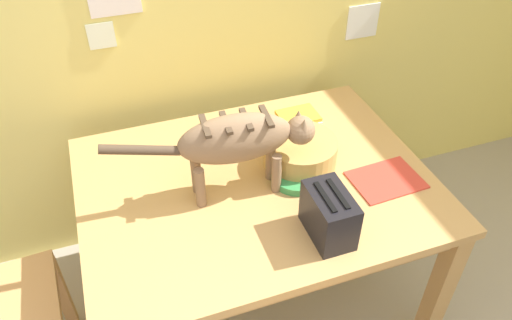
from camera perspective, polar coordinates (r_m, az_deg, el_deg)
dining_table at (r=1.90m, az=-0.00°, el=-4.27°), size 1.29×0.98×0.72m
cat at (r=1.66m, az=-1.83°, el=2.27°), size 0.72×0.16×0.33m
saucer_bowl at (r=1.85m, az=4.77°, el=-1.81°), size 0.20×0.20×0.03m
coffee_mug at (r=1.81m, az=4.96°, el=-0.53°), size 0.12×0.08×0.08m
magazine at (r=1.90m, az=14.70°, el=-2.22°), size 0.26×0.20×0.01m
book_stack at (r=2.14m, az=4.89°, el=4.82°), size 0.17×0.14×0.03m
wicker_basket at (r=1.89m, az=5.09°, el=0.89°), size 0.28×0.28×0.11m
toaster at (r=1.61m, az=8.38°, el=-6.26°), size 0.12×0.20×0.18m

